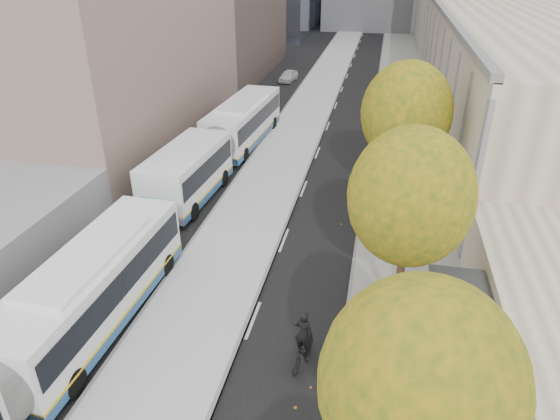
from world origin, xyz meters
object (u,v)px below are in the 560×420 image
(bus_shelter, at_px, (468,318))
(distant_car, at_px, (288,76))
(cyclist, at_px, (303,345))
(bus_near, at_px, (21,364))
(bus_far, at_px, (223,140))

(bus_shelter, relative_size, distant_car, 1.28)
(cyclist, height_order, distant_car, cyclist)
(bus_near, height_order, distant_car, bus_near)
(bus_far, bearing_deg, bus_shelter, -47.01)
(bus_shelter, relative_size, bus_near, 0.25)
(bus_far, relative_size, distant_car, 5.28)
(bus_shelter, distance_m, bus_far, 20.54)
(bus_near, bearing_deg, cyclist, 24.17)
(bus_far, distance_m, distant_car, 23.54)
(cyclist, bearing_deg, bus_shelter, 22.85)
(bus_shelter, xyz_separation_m, bus_near, (-13.10, -4.10, -0.60))
(bus_shelter, height_order, bus_far, bus_far)
(bus_near, relative_size, cyclist, 7.85)
(bus_near, bearing_deg, bus_far, 91.63)
(cyclist, xyz_separation_m, distant_car, (-8.15, 40.16, -0.24))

